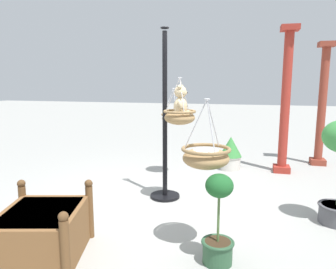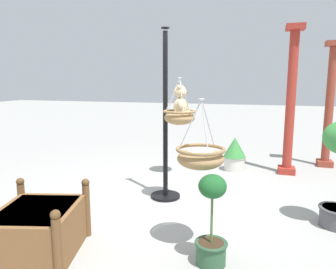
{
  "view_description": "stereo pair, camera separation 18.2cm",
  "coord_description": "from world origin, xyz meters",
  "px_view_note": "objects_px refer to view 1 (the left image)",
  "views": [
    {
      "loc": [
        4.27,
        1.19,
        1.73
      ],
      "look_at": [
        0.0,
        0.11,
        0.99
      ],
      "focal_mm": 33.94,
      "sensor_mm": 36.0,
      "label": 1
    },
    {
      "loc": [
        4.22,
        1.37,
        1.73
      ],
      "look_at": [
        0.0,
        0.11,
        0.99
      ],
      "focal_mm": 33.94,
      "sensor_mm": 36.0,
      "label": 2
    }
  ],
  "objects_px": {
    "greenhouse_pillar_right": "(285,104)",
    "potted_plant_flowering_red": "(231,153)",
    "greenhouse_pillar_left": "(322,107)",
    "wooden_planter_box": "(42,232)",
    "display_pole_central": "(165,147)",
    "teddy_bear": "(181,103)",
    "hanging_basket_left_high": "(173,118)",
    "hanging_basket_with_teddy": "(180,116)",
    "hanging_basket_right_low": "(206,156)",
    "potted_plant_tall_leafy": "(218,225)"
  },
  "relations": [
    {
      "from": "greenhouse_pillar_right",
      "to": "potted_plant_flowering_red",
      "type": "xyz_separation_m",
      "value": [
        0.07,
        -0.97,
        -0.98
      ]
    },
    {
      "from": "greenhouse_pillar_left",
      "to": "greenhouse_pillar_right",
      "type": "bearing_deg",
      "value": -45.71
    },
    {
      "from": "wooden_planter_box",
      "to": "display_pole_central",
      "type": "bearing_deg",
      "value": 158.67
    },
    {
      "from": "teddy_bear",
      "to": "hanging_basket_left_high",
      "type": "bearing_deg",
      "value": -162.36
    },
    {
      "from": "display_pole_central",
      "to": "hanging_basket_with_teddy",
      "type": "distance_m",
      "value": 0.56
    },
    {
      "from": "hanging_basket_right_low",
      "to": "greenhouse_pillar_right",
      "type": "xyz_separation_m",
      "value": [
        -3.21,
        1.06,
        0.32
      ]
    },
    {
      "from": "potted_plant_flowering_red",
      "to": "teddy_bear",
      "type": "bearing_deg",
      "value": -16.83
    },
    {
      "from": "teddy_bear",
      "to": "hanging_basket_right_low",
      "type": "distance_m",
      "value": 1.37
    },
    {
      "from": "greenhouse_pillar_left",
      "to": "wooden_planter_box",
      "type": "relative_size",
      "value": 2.26
    },
    {
      "from": "hanging_basket_with_teddy",
      "to": "wooden_planter_box",
      "type": "bearing_deg",
      "value": -29.51
    },
    {
      "from": "hanging_basket_left_high",
      "to": "hanging_basket_with_teddy",
      "type": "bearing_deg",
      "value": 16.77
    },
    {
      "from": "hanging_basket_left_high",
      "to": "potted_plant_flowering_red",
      "type": "distance_m",
      "value": 1.41
    },
    {
      "from": "potted_plant_flowering_red",
      "to": "potted_plant_tall_leafy",
      "type": "distance_m",
      "value": 3.37
    },
    {
      "from": "greenhouse_pillar_left",
      "to": "hanging_basket_right_low",
      "type": "bearing_deg",
      "value": -24.91
    },
    {
      "from": "teddy_bear",
      "to": "potted_plant_tall_leafy",
      "type": "height_order",
      "value": "teddy_bear"
    },
    {
      "from": "potted_plant_tall_leafy",
      "to": "wooden_planter_box",
      "type": "bearing_deg",
      "value": -78.56
    },
    {
      "from": "potted_plant_flowering_red",
      "to": "hanging_basket_with_teddy",
      "type": "bearing_deg",
      "value": -17.41
    },
    {
      "from": "hanging_basket_left_high",
      "to": "teddy_bear",
      "type": "bearing_deg",
      "value": 17.64
    },
    {
      "from": "teddy_bear",
      "to": "greenhouse_pillar_left",
      "type": "height_order",
      "value": "greenhouse_pillar_left"
    },
    {
      "from": "greenhouse_pillar_left",
      "to": "teddy_bear",
      "type": "bearing_deg",
      "value": -40.14
    },
    {
      "from": "teddy_bear",
      "to": "hanging_basket_right_low",
      "type": "height_order",
      "value": "teddy_bear"
    },
    {
      "from": "greenhouse_pillar_left",
      "to": "potted_plant_tall_leafy",
      "type": "height_order",
      "value": "greenhouse_pillar_left"
    },
    {
      "from": "greenhouse_pillar_left",
      "to": "hanging_basket_left_high",
      "type": "bearing_deg",
      "value": -61.88
    },
    {
      "from": "greenhouse_pillar_right",
      "to": "potted_plant_tall_leafy",
      "type": "distance_m",
      "value": 3.67
    },
    {
      "from": "potted_plant_tall_leafy",
      "to": "potted_plant_flowering_red",
      "type": "bearing_deg",
      "value": -178.76
    },
    {
      "from": "hanging_basket_right_low",
      "to": "teddy_bear",
      "type": "bearing_deg",
      "value": -157.01
    },
    {
      "from": "hanging_basket_with_teddy",
      "to": "hanging_basket_right_low",
      "type": "xyz_separation_m",
      "value": [
        1.19,
        0.53,
        -0.26
      ]
    },
    {
      "from": "potted_plant_flowering_red",
      "to": "potted_plant_tall_leafy",
      "type": "relative_size",
      "value": 0.74
    },
    {
      "from": "teddy_bear",
      "to": "wooden_planter_box",
      "type": "xyz_separation_m",
      "value": [
        1.76,
        -1.02,
        -1.17
      ]
    },
    {
      "from": "greenhouse_pillar_left",
      "to": "greenhouse_pillar_right",
      "type": "distance_m",
      "value": 1.11
    },
    {
      "from": "teddy_bear",
      "to": "potted_plant_flowering_red",
      "type": "bearing_deg",
      "value": 163.17
    },
    {
      "from": "greenhouse_pillar_right",
      "to": "potted_plant_tall_leafy",
      "type": "xyz_separation_m",
      "value": [
        3.44,
        -0.9,
        -0.92
      ]
    },
    {
      "from": "teddy_bear",
      "to": "hanging_basket_left_high",
      "type": "relative_size",
      "value": 0.69
    },
    {
      "from": "hanging_basket_right_low",
      "to": "greenhouse_pillar_left",
      "type": "bearing_deg",
      "value": 155.09
    },
    {
      "from": "hanging_basket_with_teddy",
      "to": "hanging_basket_right_low",
      "type": "bearing_deg",
      "value": 23.87
    },
    {
      "from": "wooden_planter_box",
      "to": "potted_plant_flowering_red",
      "type": "xyz_separation_m",
      "value": [
        -3.71,
        1.61,
        0.07
      ]
    },
    {
      "from": "display_pole_central",
      "to": "hanging_basket_left_high",
      "type": "relative_size",
      "value": 3.94
    },
    {
      "from": "hanging_basket_with_teddy",
      "to": "wooden_planter_box",
      "type": "height_order",
      "value": "hanging_basket_with_teddy"
    },
    {
      "from": "hanging_basket_right_low",
      "to": "greenhouse_pillar_right",
      "type": "bearing_deg",
      "value": 161.75
    },
    {
      "from": "potted_plant_tall_leafy",
      "to": "hanging_basket_right_low",
      "type": "bearing_deg",
      "value": -145.23
    },
    {
      "from": "display_pole_central",
      "to": "hanging_basket_with_teddy",
      "type": "bearing_deg",
      "value": 59.04
    },
    {
      "from": "hanging_basket_with_teddy",
      "to": "greenhouse_pillar_right",
      "type": "xyz_separation_m",
      "value": [
        -2.02,
        1.58,
        0.06
      ]
    },
    {
      "from": "hanging_basket_with_teddy",
      "to": "teddy_bear",
      "type": "relative_size",
      "value": 1.5
    },
    {
      "from": "greenhouse_pillar_left",
      "to": "potted_plant_tall_leafy",
      "type": "bearing_deg",
      "value": -21.87
    },
    {
      "from": "hanging_basket_left_high",
      "to": "potted_plant_tall_leafy",
      "type": "relative_size",
      "value": 0.71
    },
    {
      "from": "display_pole_central",
      "to": "greenhouse_pillar_right",
      "type": "distance_m",
      "value": 2.67
    },
    {
      "from": "greenhouse_pillar_left",
      "to": "potted_plant_tall_leafy",
      "type": "relative_size",
      "value": 2.82
    },
    {
      "from": "hanging_basket_right_low",
      "to": "wooden_planter_box",
      "type": "height_order",
      "value": "hanging_basket_right_low"
    },
    {
      "from": "hanging_basket_with_teddy",
      "to": "hanging_basket_left_high",
      "type": "relative_size",
      "value": 1.03
    },
    {
      "from": "potted_plant_flowering_red",
      "to": "hanging_basket_right_low",
      "type": "bearing_deg",
      "value": -1.57
    }
  ]
}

